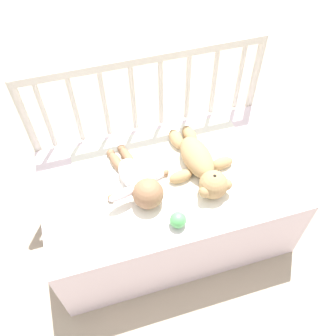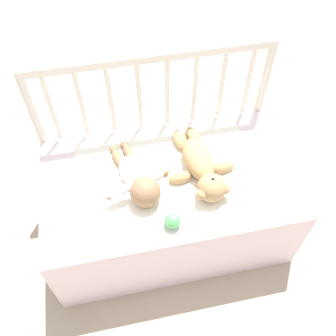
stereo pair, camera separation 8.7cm
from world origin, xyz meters
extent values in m
plane|color=tan|center=(0.00, 0.00, 0.00)|extent=(12.00, 12.00, 0.00)
cube|color=silver|center=(0.00, 0.00, 0.21)|extent=(1.13, 0.65, 0.43)
cylinder|color=beige|center=(-0.55, 0.35, 0.42)|extent=(0.04, 0.04, 0.83)
cylinder|color=beige|center=(0.55, 0.35, 0.42)|extent=(0.04, 0.04, 0.83)
cube|color=beige|center=(0.00, 0.35, 0.82)|extent=(1.09, 0.03, 0.04)
cylinder|color=beige|center=(-0.46, 0.35, 0.61)|extent=(0.02, 0.02, 0.37)
cylinder|color=beige|center=(-0.33, 0.35, 0.61)|extent=(0.02, 0.02, 0.37)
cylinder|color=beige|center=(-0.20, 0.35, 0.61)|extent=(0.02, 0.02, 0.37)
cylinder|color=beige|center=(-0.07, 0.35, 0.61)|extent=(0.02, 0.02, 0.37)
cylinder|color=beige|center=(0.07, 0.35, 0.61)|extent=(0.02, 0.02, 0.37)
cylinder|color=beige|center=(0.20, 0.35, 0.61)|extent=(0.02, 0.02, 0.37)
cylinder|color=beige|center=(0.33, 0.35, 0.61)|extent=(0.02, 0.02, 0.37)
cylinder|color=beige|center=(0.46, 0.35, 0.61)|extent=(0.02, 0.02, 0.37)
cube|color=white|center=(0.00, 0.04, 0.43)|extent=(0.80, 0.52, 0.01)
ellipsoid|color=tan|center=(0.14, 0.04, 0.48)|extent=(0.15, 0.25, 0.11)
sphere|color=tan|center=(0.16, -0.13, 0.49)|extent=(0.12, 0.12, 0.12)
sphere|color=beige|center=(0.16, -0.13, 0.52)|extent=(0.05, 0.05, 0.05)
sphere|color=black|center=(0.16, -0.13, 0.55)|extent=(0.02, 0.02, 0.02)
sphere|color=tan|center=(0.21, -0.15, 0.49)|extent=(0.05, 0.05, 0.05)
sphere|color=tan|center=(0.11, -0.16, 0.49)|extent=(0.05, 0.05, 0.05)
ellipsoid|color=tan|center=(0.25, -0.01, 0.46)|extent=(0.11, 0.06, 0.05)
ellipsoid|color=tan|center=(0.05, -0.03, 0.46)|extent=(0.11, 0.06, 0.05)
ellipsoid|color=tan|center=(0.16, 0.19, 0.46)|extent=(0.07, 0.12, 0.06)
ellipsoid|color=tan|center=(0.09, 0.19, 0.46)|extent=(0.07, 0.12, 0.06)
ellipsoid|color=white|center=(-0.15, 0.04, 0.47)|extent=(0.15, 0.20, 0.08)
sphere|color=#936B4C|center=(-0.12, -0.10, 0.49)|extent=(0.13, 0.13, 0.13)
ellipsoid|color=white|center=(-0.05, 0.02, 0.45)|extent=(0.13, 0.07, 0.04)
ellipsoid|color=white|center=(-0.22, -0.08, 0.51)|extent=(0.13, 0.07, 0.04)
sphere|color=#936B4C|center=(-0.01, 0.02, 0.45)|extent=(0.03, 0.03, 0.03)
sphere|color=#936B4C|center=(-0.27, -0.04, 0.45)|extent=(0.03, 0.03, 0.03)
ellipsoid|color=#936B4C|center=(-0.15, 0.15, 0.45)|extent=(0.07, 0.13, 0.04)
ellipsoid|color=#936B4C|center=(-0.20, 0.14, 0.45)|extent=(0.07, 0.13, 0.04)
sphere|color=#936B4C|center=(-0.17, 0.21, 0.45)|extent=(0.04, 0.04, 0.04)
sphere|color=#936B4C|center=(-0.22, 0.20, 0.45)|extent=(0.04, 0.04, 0.04)
sphere|color=#59BF66|center=(-0.03, -0.23, 0.46)|extent=(0.07, 0.07, 0.07)
camera|label=1|loc=(-0.28, -0.94, 1.77)|focal=40.00mm
camera|label=2|loc=(-0.20, -0.96, 1.77)|focal=40.00mm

